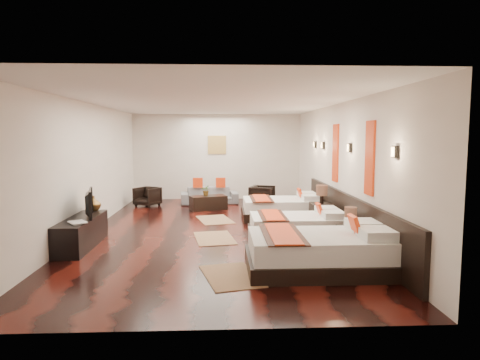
{
  "coord_description": "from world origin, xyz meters",
  "views": [
    {
      "loc": [
        0.14,
        -9.07,
        2.08
      ],
      "look_at": [
        0.56,
        0.25,
        1.1
      ],
      "focal_mm": 31.27,
      "sensor_mm": 36.0,
      "label": 1
    }
  ],
  "objects_px": {
    "figurine": "(94,203)",
    "table_plant": "(206,190)",
    "bed_mid": "(298,227)",
    "book": "(70,224)",
    "tv_console": "(81,232)",
    "armchair_left": "(147,197)",
    "coffee_table": "(208,203)",
    "armchair_right": "(262,196)",
    "tv": "(86,203)",
    "bed_far": "(283,208)",
    "nightstand_b": "(321,212)",
    "bed_near": "(322,251)",
    "nightstand_a": "(350,236)",
    "sofa": "(209,196)"
  },
  "relations": [
    {
      "from": "armchair_right",
      "to": "table_plant",
      "type": "xyz_separation_m",
      "value": [
        -1.64,
        -0.37,
        0.24
      ]
    },
    {
      "from": "bed_mid",
      "to": "book",
      "type": "height_order",
      "value": "bed_mid"
    },
    {
      "from": "coffee_table",
      "to": "sofa",
      "type": "bearing_deg",
      "value": 90.0
    },
    {
      "from": "nightstand_b",
      "to": "book",
      "type": "xyz_separation_m",
      "value": [
        -4.95,
        -2.14,
        0.23
      ]
    },
    {
      "from": "bed_near",
      "to": "nightstand_a",
      "type": "distance_m",
      "value": 1.23
    },
    {
      "from": "bed_near",
      "to": "tv",
      "type": "bearing_deg",
      "value": 157.61
    },
    {
      "from": "table_plant",
      "to": "bed_mid",
      "type": "bearing_deg",
      "value": -60.81
    },
    {
      "from": "bed_far",
      "to": "table_plant",
      "type": "height_order",
      "value": "bed_far"
    },
    {
      "from": "tv",
      "to": "figurine",
      "type": "relative_size",
      "value": 2.95
    },
    {
      "from": "tv_console",
      "to": "tv",
      "type": "xyz_separation_m",
      "value": [
        0.05,
        0.15,
        0.54
      ]
    },
    {
      "from": "tv_console",
      "to": "book",
      "type": "distance_m",
      "value": 0.64
    },
    {
      "from": "tv_console",
      "to": "coffee_table",
      "type": "distance_m",
      "value": 4.52
    },
    {
      "from": "figurine",
      "to": "sofa",
      "type": "bearing_deg",
      "value": 61.4
    },
    {
      "from": "nightstand_a",
      "to": "armchair_right",
      "type": "height_order",
      "value": "nightstand_a"
    },
    {
      "from": "bed_near",
      "to": "armchair_right",
      "type": "bearing_deg",
      "value": 93.39
    },
    {
      "from": "bed_mid",
      "to": "table_plant",
      "type": "relative_size",
      "value": 6.54
    },
    {
      "from": "nightstand_b",
      "to": "table_plant",
      "type": "xyz_separation_m",
      "value": [
        -2.74,
        2.41,
        0.21
      ]
    },
    {
      "from": "tv",
      "to": "sofa",
      "type": "distance_m",
      "value": 5.32
    },
    {
      "from": "bed_near",
      "to": "bed_mid",
      "type": "height_order",
      "value": "bed_near"
    },
    {
      "from": "tv",
      "to": "coffee_table",
      "type": "xyz_separation_m",
      "value": [
        2.22,
        3.76,
        -0.61
      ]
    },
    {
      "from": "tv",
      "to": "armchair_right",
      "type": "bearing_deg",
      "value": -57.6
    },
    {
      "from": "bed_far",
      "to": "armchair_right",
      "type": "height_order",
      "value": "bed_far"
    },
    {
      "from": "bed_far",
      "to": "figurine",
      "type": "relative_size",
      "value": 6.53
    },
    {
      "from": "nightstand_b",
      "to": "tv",
      "type": "xyz_separation_m",
      "value": [
        -4.89,
        -1.42,
        0.47
      ]
    },
    {
      "from": "coffee_table",
      "to": "tv_console",
      "type": "bearing_deg",
      "value": -120.1
    },
    {
      "from": "bed_near",
      "to": "figurine",
      "type": "bearing_deg",
      "value": 150.65
    },
    {
      "from": "bed_near",
      "to": "sofa",
      "type": "bearing_deg",
      "value": 106.51
    },
    {
      "from": "tv",
      "to": "sofa",
      "type": "bearing_deg",
      "value": -40.21
    },
    {
      "from": "figurine",
      "to": "armchair_right",
      "type": "bearing_deg",
      "value": 42.67
    },
    {
      "from": "armchair_right",
      "to": "coffee_table",
      "type": "relative_size",
      "value": 0.69
    },
    {
      "from": "bed_near",
      "to": "armchair_right",
      "type": "distance_m",
      "value": 5.92
    },
    {
      "from": "tv",
      "to": "table_plant",
      "type": "xyz_separation_m",
      "value": [
        2.16,
        3.83,
        -0.26
      ]
    },
    {
      "from": "bed_far",
      "to": "book",
      "type": "distance_m",
      "value": 5.26
    },
    {
      "from": "tv",
      "to": "book",
      "type": "height_order",
      "value": "tv"
    },
    {
      "from": "figurine",
      "to": "armchair_left",
      "type": "distance_m",
      "value": 3.81
    },
    {
      "from": "bed_mid",
      "to": "tv_console",
      "type": "height_order",
      "value": "bed_mid"
    },
    {
      "from": "bed_far",
      "to": "book",
      "type": "xyz_separation_m",
      "value": [
        -4.2,
        -3.17,
        0.3
      ]
    },
    {
      "from": "table_plant",
      "to": "coffee_table",
      "type": "bearing_deg",
      "value": -50.89
    },
    {
      "from": "tv_console",
      "to": "armchair_left",
      "type": "distance_m",
      "value": 4.58
    },
    {
      "from": "sofa",
      "to": "book",
      "type": "bearing_deg",
      "value": -118.74
    },
    {
      "from": "bed_mid",
      "to": "tv_console",
      "type": "relative_size",
      "value": 1.07
    },
    {
      "from": "bed_mid",
      "to": "tv_console",
      "type": "bearing_deg",
      "value": -174.22
    },
    {
      "from": "tv_console",
      "to": "tv",
      "type": "relative_size",
      "value": 1.99
    },
    {
      "from": "figurine",
      "to": "table_plant",
      "type": "relative_size",
      "value": 1.04
    },
    {
      "from": "nightstand_b",
      "to": "armchair_left",
      "type": "bearing_deg",
      "value": 146.46
    },
    {
      "from": "armchair_left",
      "to": "table_plant",
      "type": "xyz_separation_m",
      "value": [
        1.77,
        -0.58,
        0.26
      ]
    },
    {
      "from": "armchair_left",
      "to": "figurine",
      "type": "bearing_deg",
      "value": -65.9
    },
    {
      "from": "nightstand_a",
      "to": "armchair_left",
      "type": "height_order",
      "value": "nightstand_a"
    },
    {
      "from": "figurine",
      "to": "armchair_right",
      "type": "relative_size",
      "value": 0.45
    },
    {
      "from": "tv",
      "to": "book",
      "type": "xyz_separation_m",
      "value": [
        -0.05,
        -0.72,
        -0.24
      ]
    }
  ]
}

